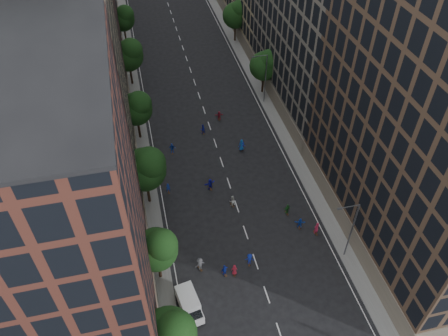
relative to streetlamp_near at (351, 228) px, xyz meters
name	(u,v)px	position (x,y,z in m)	size (l,w,h in m)	color
ground	(210,128)	(-10.37, 28.00, -5.17)	(240.00, 240.00, 0.00)	black
sidewalk_left	(132,111)	(-22.37, 35.50, -5.09)	(4.00, 105.00, 0.15)	slate
sidewalk_right	(267,93)	(1.63, 35.50, -5.09)	(4.00, 105.00, 0.15)	slate
bldg_left_a	(55,225)	(-29.37, -1.00, 9.83)	(14.00, 22.00, 30.00)	#52281F
bldg_left_b	(60,62)	(-29.37, 23.00, 11.83)	(14.00, 26.00, 34.00)	#938260
bldg_left_c	(71,9)	(-29.37, 46.00, 8.83)	(14.00, 20.00, 28.00)	#52281F
bldg_right_a	(443,108)	(8.63, 3.00, 12.83)	(14.00, 30.00, 36.00)	#4D3929
bldg_right_b	(326,7)	(8.63, 32.00, 11.33)	(14.00, 28.00, 33.00)	#655E53
tree_left_0	(170,335)	(-21.38, -8.15, 0.79)	(5.20, 5.20, 8.83)	black
tree_left_1	(158,248)	(-21.39, 1.86, 0.38)	(4.80, 4.80, 8.21)	black
tree_left_2	(146,168)	(-21.36, 13.83, 1.19)	(5.60, 5.60, 9.45)	black
tree_left_3	(137,108)	(-21.38, 27.85, 0.65)	(5.00, 5.00, 8.58)	black
tree_left_4	(129,54)	(-21.37, 43.84, 0.93)	(5.40, 5.40, 9.08)	black
tree_left_5	(123,18)	(-21.39, 59.86, 0.51)	(4.80, 4.80, 8.33)	black
tree_right_a	(265,64)	(1.02, 35.85, 0.46)	(5.00, 5.00, 8.39)	black
tree_right_b	(236,14)	(1.02, 55.85, 0.79)	(5.20, 5.20, 8.83)	black
streetlamp_near	(351,228)	(0.00, 0.00, 0.00)	(2.64, 0.22, 9.06)	#595B60
streetlamp_far	(264,76)	(0.00, 33.00, 0.00)	(2.64, 0.22, 9.06)	#595B60
cargo_van	(189,304)	(-19.01, -2.89, -3.96)	(2.71, 4.56, 2.29)	silver
skater_3	(249,259)	(-11.17, 1.41, -4.34)	(1.07, 0.61, 1.65)	#122597
skater_4	(225,270)	(-14.35, 0.64, -4.34)	(0.97, 0.40, 1.65)	navy
skater_5	(300,223)	(-3.48, 5.28, -4.42)	(1.39, 0.44, 1.50)	#153FAD
skater_6	(234,270)	(-13.23, 0.46, -4.41)	(0.74, 0.48, 1.52)	#A91C2E
skater_7	(316,228)	(-1.87, 3.88, -4.21)	(0.70, 0.46, 1.91)	#A81C3A
skater_8	(232,201)	(-10.93, 10.83, -4.34)	(0.81, 0.63, 1.66)	silver
skater_9	(200,264)	(-16.96, 1.98, -4.23)	(1.21, 0.70, 1.87)	#48484E
skater_10	(287,209)	(-4.29, 7.82, -4.37)	(0.94, 0.39, 1.60)	#1A571D
skater_11	(210,184)	(-13.15, 14.53, -4.30)	(1.60, 0.51, 1.73)	#13139B
skater_12	(242,145)	(-6.84, 21.51, -4.22)	(0.93, 0.60, 1.90)	#134EA2
skater_13	(168,188)	(-18.87, 15.22, -4.40)	(0.56, 0.37, 1.54)	navy
skater_14	(203,129)	(-11.77, 26.88, -4.38)	(0.77, 0.60, 1.58)	#131BA2
skater_15	(242,146)	(-6.74, 21.52, -4.40)	(0.99, 0.57, 1.54)	#151FAB
skater_16	(172,149)	(-17.15, 23.20, -4.30)	(1.02, 0.42, 1.73)	#173FBC
skater_17	(219,116)	(-8.45, 29.81, -4.41)	(1.41, 0.45, 1.52)	maroon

